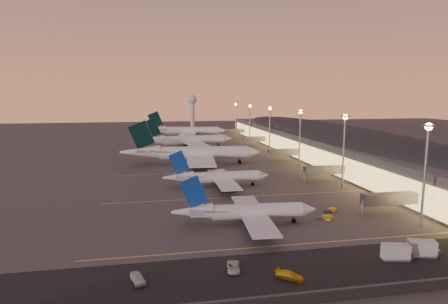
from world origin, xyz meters
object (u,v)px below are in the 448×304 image
at_px(airliner_narrow_south, 245,212).
at_px(airliner_narrow_north, 217,177).
at_px(service_van_c, 233,267).
at_px(baggage_tug_b, 331,210).
at_px(service_van_b, 290,276).
at_px(radar_tower, 192,106).
at_px(baggage_tug_a, 326,218).
at_px(airliner_wide_mid, 186,140).
at_px(airliner_wide_far, 184,131).
at_px(catering_truck_a, 397,253).
at_px(service_van_a, 138,278).
at_px(airliner_wide_near, 192,153).
at_px(catering_truck_b, 423,249).

bearing_deg(airliner_narrow_south, airliner_narrow_north, 94.70).
bearing_deg(service_van_c, baggage_tug_b, 50.73).
distance_m(baggage_tug_b, service_van_c, 45.30).
bearing_deg(service_van_c, airliner_narrow_north, 93.01).
xyz_separation_m(service_van_b, service_van_c, (-9.12, 5.16, -0.04)).
relative_size(radar_tower, baggage_tug_a, 8.05).
height_order(radar_tower, baggage_tug_a, radar_tower).
height_order(airliner_wide_mid, baggage_tug_b, airliner_wide_mid).
bearing_deg(service_van_c, airliner_wide_mid, 97.96).
xyz_separation_m(airliner_narrow_south, airliner_wide_far, (1.08, 198.97, 1.85)).
relative_size(airliner_narrow_north, airliner_wide_far, 0.60).
relative_size(airliner_narrow_south, radar_tower, 1.13).
height_order(airliner_wide_far, service_van_c, airliner_wide_far).
xyz_separation_m(baggage_tug_a, catering_truck_a, (3.10, -25.09, 0.97)).
distance_m(radar_tower, baggage_tug_a, 291.70).
xyz_separation_m(catering_truck_a, service_van_c, (-32.99, 1.38, -0.79)).
bearing_deg(airliner_wide_mid, catering_truck_a, -87.18).
height_order(service_van_a, service_van_b, service_van_a).
distance_m(baggage_tug_a, service_van_c, 38.15).
distance_m(airliner_narrow_north, service_van_a, 69.81).
xyz_separation_m(airliner_narrow_north, service_van_c, (-7.62, -63.86, -2.83)).
bearing_deg(baggage_tug_b, airliner_narrow_south, 175.35).
height_order(airliner_wide_far, radar_tower, radar_tower).
xyz_separation_m(catering_truck_a, service_van_b, (-23.87, -3.78, -0.75)).
xyz_separation_m(airliner_narrow_south, airliner_wide_near, (-4.87, 85.22, 2.03)).
xyz_separation_m(airliner_wide_near, radar_tower, (21.71, 205.48, 16.45)).
bearing_deg(catering_truck_a, baggage_tug_b, 101.21).
bearing_deg(catering_truck_a, airliner_wide_near, 118.60).
height_order(airliner_wide_far, service_van_b, airliner_wide_far).
distance_m(radar_tower, service_van_a, 319.35).
distance_m(baggage_tug_a, service_van_b, 35.56).
distance_m(airliner_narrow_south, airliner_wide_mid, 140.41).
bearing_deg(airliner_narrow_south, airliner_wide_mid, 95.19).
bearing_deg(service_van_c, radar_tower, 95.28).
bearing_deg(airliner_wide_far, airliner_narrow_north, -80.83).
xyz_separation_m(airliner_wide_mid, catering_truck_a, (27.67, -165.64, -3.45)).
bearing_deg(baggage_tug_b, airliner_wide_mid, 85.01).
relative_size(airliner_wide_far, baggage_tug_b, 17.02).
xyz_separation_m(baggage_tug_a, service_van_c, (-29.89, -23.71, 0.18)).
bearing_deg(radar_tower, service_van_c, -94.53).
relative_size(airliner_narrow_north, baggage_tug_a, 9.40).
bearing_deg(airliner_wide_near, catering_truck_b, -66.57).
bearing_deg(radar_tower, catering_truck_b, -87.38).
bearing_deg(airliner_narrow_south, service_van_b, -83.87).
bearing_deg(radar_tower, airliner_wide_near, -96.03).
xyz_separation_m(airliner_narrow_south, service_van_a, (-25.44, -25.14, -2.60)).
height_order(radar_tower, baggage_tug_b, radar_tower).
bearing_deg(catering_truck_b, service_van_a, -162.20).
distance_m(airliner_narrow_north, service_van_b, 69.10).
xyz_separation_m(airliner_narrow_north, airliner_wide_mid, (-2.31, 100.40, 1.42)).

